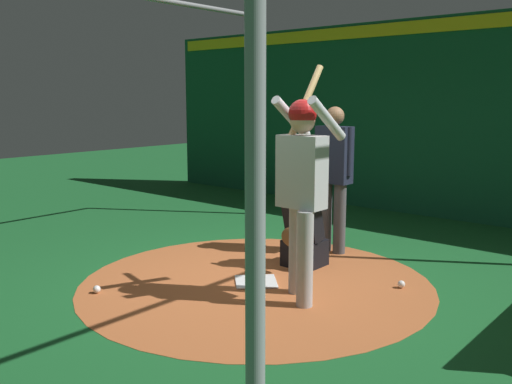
% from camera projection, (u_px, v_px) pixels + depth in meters
% --- Properties ---
extents(ground_plane, '(27.31, 27.31, 0.00)m').
position_uv_depth(ground_plane, '(256.00, 283.00, 5.77)').
color(ground_plane, '#195B28').
extents(dirt_circle, '(3.61, 3.61, 0.01)m').
position_uv_depth(dirt_circle, '(256.00, 282.00, 5.77)').
color(dirt_circle, '#B76033').
rests_on(dirt_circle, ground).
extents(home_plate, '(0.59, 0.59, 0.01)m').
position_uv_depth(home_plate, '(256.00, 281.00, 5.76)').
color(home_plate, white).
rests_on(home_plate, dirt_circle).
extents(batter, '(0.68, 0.49, 2.20)m').
position_uv_depth(batter, '(302.00, 179.00, 5.11)').
color(batter, '#B3B3B7').
rests_on(batter, ground).
extents(catcher, '(0.58, 0.40, 0.98)m').
position_uv_depth(catcher, '(303.00, 233.00, 6.25)').
color(catcher, black).
rests_on(catcher, ground).
extents(umpire, '(0.22, 0.49, 1.78)m').
position_uv_depth(umpire, '(334.00, 171.00, 6.75)').
color(umpire, '#4C4C51').
rests_on(umpire, ground).
extents(back_wall, '(0.22, 11.31, 3.12)m').
position_uv_depth(back_wall, '(436.00, 118.00, 8.78)').
color(back_wall, '#145133').
rests_on(back_wall, ground).
extents(cage_frame, '(5.33, 4.54, 3.16)m').
position_uv_depth(cage_frame, '(256.00, 67.00, 5.40)').
color(cage_frame, gray).
rests_on(cage_frame, ground).
extents(baseball_0, '(0.07, 0.07, 0.07)m').
position_uv_depth(baseball_0, '(401.00, 284.00, 5.59)').
color(baseball_0, white).
rests_on(baseball_0, dirt_circle).
extents(baseball_1, '(0.07, 0.07, 0.07)m').
position_uv_depth(baseball_1, '(97.00, 289.00, 5.44)').
color(baseball_1, white).
rests_on(baseball_1, dirt_circle).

